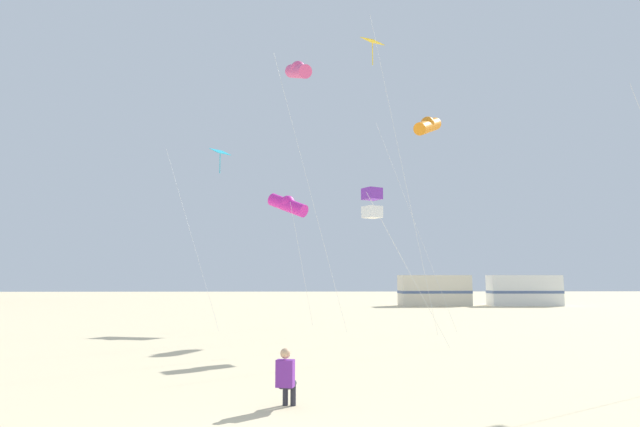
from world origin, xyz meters
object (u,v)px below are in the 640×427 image
(kite_tube_orange, at_px, (428,126))
(kite_diamond_gold, at_px, (375,55))
(rv_van_white, at_px, (524,291))
(kite_box_violet, at_px, (372,203))
(kite_diamond_cyan, at_px, (218,159))
(rv_van_cream, at_px, (434,291))
(kite_flyer_standing, at_px, (286,376))
(kite_tube_magenta, at_px, (288,204))
(kite_tube_rainbow, at_px, (298,71))

(kite_tube_orange, distance_m, kite_diamond_gold, 5.55)
(kite_tube_orange, bearing_deg, rv_van_white, 58.41)
(kite_box_violet, bearing_deg, kite_diamond_cyan, 128.58)
(kite_tube_orange, height_order, rv_van_cream, kite_tube_orange)
(kite_tube_orange, bearing_deg, kite_diamond_cyan, 176.31)
(rv_van_cream, bearing_deg, kite_diamond_gold, -112.39)
(kite_tube_orange, height_order, kite_diamond_cyan, kite_tube_orange)
(kite_tube_orange, relative_size, kite_diamond_cyan, 1.19)
(kite_flyer_standing, bearing_deg, rv_van_cream, -94.59)
(kite_tube_magenta, height_order, rv_van_white, kite_tube_magenta)
(kite_flyer_standing, relative_size, kite_tube_magenta, 0.16)
(kite_flyer_standing, distance_m, kite_diamond_cyan, 21.16)
(kite_flyer_standing, xyz_separation_m, rv_van_white, (20.60, 40.30, 0.78))
(kite_tube_magenta, bearing_deg, rv_van_cream, 59.06)
(kite_diamond_gold, xyz_separation_m, kite_box_violet, (-0.80, -4.64, -7.77))
(rv_van_cream, distance_m, rv_van_white, 8.29)
(kite_tube_magenta, bearing_deg, kite_box_violet, -69.28)
(rv_van_white, bearing_deg, kite_tube_orange, -120.46)
(kite_diamond_cyan, distance_m, rv_van_white, 33.76)
(kite_tube_magenta, bearing_deg, rv_van_white, 45.19)
(rv_van_white, bearing_deg, kite_tube_rainbow, -129.79)
(kite_diamond_cyan, xyz_separation_m, rv_van_cream, (16.71, 21.57, -7.62))
(kite_diamond_cyan, relative_size, rv_van_white, 1.48)
(kite_flyer_standing, xyz_separation_m, kite_diamond_gold, (3.71, 14.40, 12.51))
(kite_diamond_cyan, distance_m, rv_van_cream, 28.33)
(kite_tube_magenta, height_order, rv_van_cream, kite_tube_magenta)
(kite_box_violet, relative_size, rv_van_white, 0.92)
(kite_tube_rainbow, xyz_separation_m, rv_van_white, (20.61, 23.78, -11.74))
(kite_diamond_gold, distance_m, kite_tube_rainbow, 4.29)
(kite_diamond_cyan, height_order, rv_van_white, kite_diamond_cyan)
(kite_tube_magenta, distance_m, kite_tube_rainbow, 7.09)
(kite_diamond_cyan, xyz_separation_m, kite_box_violet, (7.30, -9.16, -3.66))
(kite_tube_orange, xyz_separation_m, kite_box_violet, (-4.09, -8.42, -5.39))
(kite_diamond_cyan, height_order, kite_box_violet, kite_diamond_cyan)
(rv_van_white, bearing_deg, rv_van_cream, 179.82)
(kite_tube_magenta, bearing_deg, kite_diamond_gold, -46.89)
(rv_van_cream, height_order, rv_van_white, same)
(kite_box_violet, bearing_deg, kite_flyer_standing, -106.60)
(rv_van_cream, bearing_deg, rv_van_white, -5.45)
(kite_flyer_standing, relative_size, kite_tube_orange, 0.10)
(kite_flyer_standing, bearing_deg, kite_tube_orange, -98.73)
(kite_tube_orange, bearing_deg, kite_tube_magenta, 173.97)
(kite_box_violet, bearing_deg, rv_van_white, 59.92)
(rv_van_white, bearing_deg, kite_diamond_cyan, -138.32)
(kite_box_violet, bearing_deg, kite_diamond_gold, 80.19)
(kite_tube_orange, relative_size, kite_tube_magenta, 1.59)
(kite_flyer_standing, xyz_separation_m, kite_diamond_cyan, (-4.39, 18.92, 8.40))
(kite_flyer_standing, height_order, rv_van_white, rv_van_white)
(kite_diamond_cyan, height_order, rv_van_cream, kite_diamond_cyan)
(kite_tube_rainbow, relative_size, rv_van_white, 2.13)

